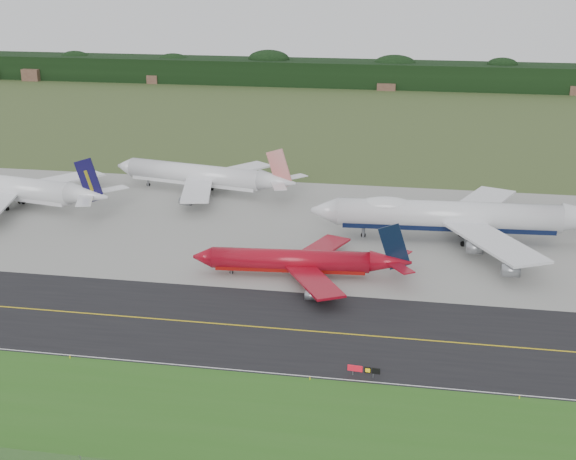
# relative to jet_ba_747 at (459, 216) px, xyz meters

# --- Properties ---
(ground) EXTENTS (600.00, 600.00, 0.00)m
(ground) POSITION_rel_jet_ba_747_xyz_m (-29.46, -47.37, -5.86)
(ground) COLOR #3C4F25
(ground) RESTS_ON ground
(grass_verge) EXTENTS (400.00, 30.00, 0.01)m
(grass_verge) POSITION_rel_jet_ba_747_xyz_m (-29.46, -82.37, -5.86)
(grass_verge) COLOR #2C601C
(grass_verge) RESTS_ON ground
(taxiway) EXTENTS (400.00, 32.00, 0.02)m
(taxiway) POSITION_rel_jet_ba_747_xyz_m (-29.46, -51.37, -5.85)
(taxiway) COLOR black
(taxiway) RESTS_ON ground
(apron) EXTENTS (400.00, 78.00, 0.01)m
(apron) POSITION_rel_jet_ba_747_xyz_m (-29.46, 3.63, -5.85)
(apron) COLOR gray
(apron) RESTS_ON ground
(taxiway_centreline) EXTENTS (400.00, 0.40, 0.00)m
(taxiway_centreline) POSITION_rel_jet_ba_747_xyz_m (-29.46, -51.37, -5.83)
(taxiway_centreline) COLOR gold
(taxiway_centreline) RESTS_ON taxiway
(taxiway_edge_line) EXTENTS (400.00, 0.25, 0.00)m
(taxiway_edge_line) POSITION_rel_jet_ba_747_xyz_m (-29.46, -66.87, -5.83)
(taxiway_edge_line) COLOR silver
(taxiway_edge_line) RESTS_ON taxiway
(horizon_treeline) EXTENTS (700.00, 25.00, 12.00)m
(horizon_treeline) POSITION_rel_jet_ba_747_xyz_m (-29.46, 226.39, -0.39)
(horizon_treeline) COLOR black
(horizon_treeline) RESTS_ON ground
(jet_ba_747) EXTENTS (68.52, 56.67, 17.22)m
(jet_ba_747) POSITION_rel_jet_ba_747_xyz_m (0.00, 0.00, 0.00)
(jet_ba_747) COLOR silver
(jet_ba_747) RESTS_ON ground
(jet_red_737) EXTENTS (43.68, 35.51, 11.79)m
(jet_red_737) POSITION_rel_jet_ba_747_xyz_m (-30.93, -27.17, -2.60)
(jet_red_737) COLOR maroon
(jet_red_737) RESTS_ON ground
(jet_navy_gold) EXTENTS (58.19, 49.97, 15.08)m
(jet_navy_gold) POSITION_rel_jet_ba_747_xyz_m (-111.27, 6.28, -0.91)
(jet_navy_gold) COLOR white
(jet_navy_gold) RESTS_ON ground
(jet_star_tail) EXTENTS (53.66, 44.18, 14.23)m
(jet_star_tail) POSITION_rel_jet_ba_747_xyz_m (-66.78, 27.59, -1.12)
(jet_star_tail) COLOR silver
(jet_star_tail) RESTS_ON ground
(taxiway_sign) EXTENTS (4.99, 0.62, 1.66)m
(taxiway_sign) POSITION_rel_jet_ba_747_xyz_m (-15.28, -65.38, -4.69)
(taxiway_sign) COLOR slate
(taxiway_sign) RESTS_ON ground
(edge_marker_left) EXTENTS (0.16, 0.16, 0.50)m
(edge_marker_left) POSITION_rel_jet_ba_747_xyz_m (-61.66, -67.87, -5.61)
(edge_marker_left) COLOR yellow
(edge_marker_left) RESTS_ON ground
(edge_marker_center) EXTENTS (0.16, 0.16, 0.50)m
(edge_marker_center) POSITION_rel_jet_ba_747_xyz_m (-23.13, -67.87, -5.61)
(edge_marker_center) COLOR yellow
(edge_marker_center) RESTS_ON ground
(edge_marker_right) EXTENTS (0.16, 0.16, 0.50)m
(edge_marker_right) POSITION_rel_jet_ba_747_xyz_m (7.43, -67.87, -5.61)
(edge_marker_right) COLOR yellow
(edge_marker_right) RESTS_ON ground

